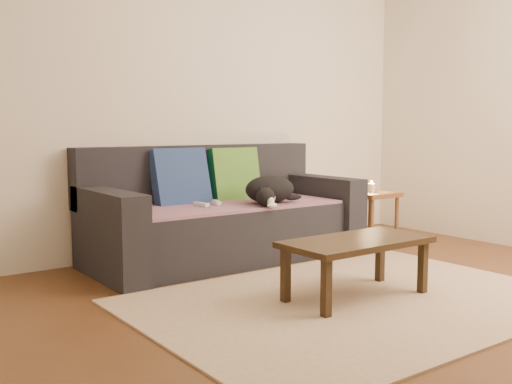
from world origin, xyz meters
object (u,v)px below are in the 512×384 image
at_px(side_table, 371,202).
at_px(sofa, 222,219).
at_px(wii_remote_b, 201,205).
at_px(coffee_table, 356,247).
at_px(cat, 270,190).
at_px(wii_remote_a, 217,203).

bearing_deg(side_table, sofa, 163.55).
relative_size(wii_remote_b, coffee_table, 0.17).
distance_m(side_table, coffee_table, 1.58).
bearing_deg(sofa, wii_remote_b, -155.91).
bearing_deg(side_table, wii_remote_b, 170.43).
height_order(cat, wii_remote_b, cat).
xyz_separation_m(cat, wii_remote_b, (-0.51, 0.15, -0.09)).
xyz_separation_m(sofa, cat, (0.25, -0.27, 0.23)).
distance_m(cat, coffee_table, 1.16).
bearing_deg(coffee_table, wii_remote_a, 96.75).
bearing_deg(wii_remote_b, coffee_table, -172.86).
height_order(sofa, wii_remote_a, sofa).
xyz_separation_m(sofa, side_table, (1.25, -0.37, 0.08)).
relative_size(sofa, cat, 4.28).
bearing_deg(side_table, coffee_table, -140.02).
height_order(cat, coffee_table, cat).
bearing_deg(wii_remote_a, sofa, -32.06).
bearing_deg(wii_remote_a, wii_remote_b, 117.56).
relative_size(side_table, coffee_table, 0.52).
distance_m(cat, side_table, 1.02).
bearing_deg(coffee_table, wii_remote_b, 103.46).
height_order(sofa, side_table, sofa).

